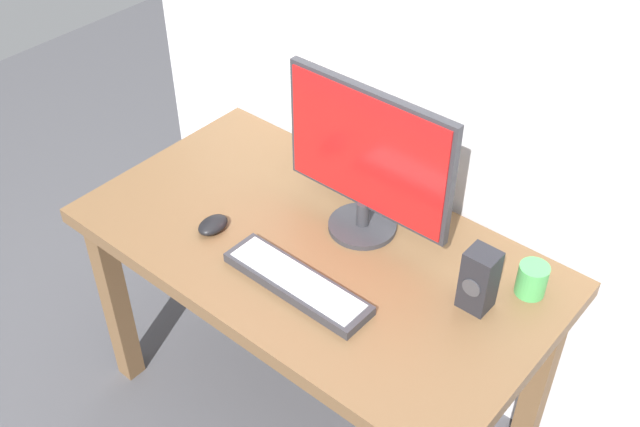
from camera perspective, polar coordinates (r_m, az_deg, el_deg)
name	(u,v)px	position (r m, az deg, el deg)	size (l,w,h in m)	color
ground_plane	(316,408)	(2.69, -0.29, -14.25)	(6.00, 6.00, 0.00)	#4C4C51
desk	(315,271)	(2.20, -0.34, -4.27)	(1.35, 0.74, 0.75)	brown
monitor	(367,159)	(2.05, 3.54, 4.04)	(0.52, 0.19, 0.45)	#333338
keyboard_primary	(297,283)	(2.00, -1.73, -5.19)	(0.43, 0.12, 0.03)	#333338
mouse	(213,225)	(2.19, -7.97, -0.84)	(0.07, 0.10, 0.04)	black
speaker_right	(479,280)	(1.94, 11.75, -4.86)	(0.08, 0.07, 0.18)	#232328
coffee_mug	(532,280)	(2.04, 15.50, -4.77)	(0.08, 0.08, 0.09)	#4CB259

